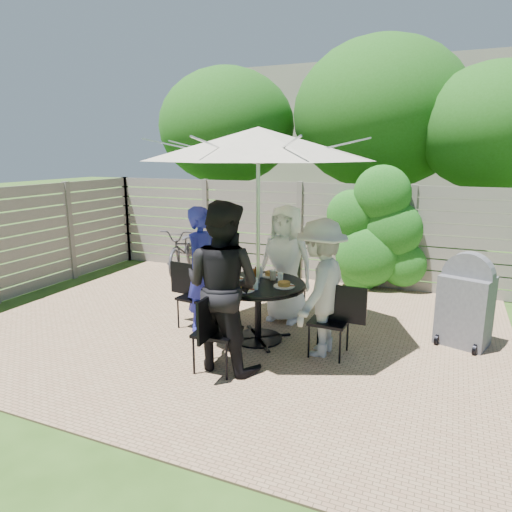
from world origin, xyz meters
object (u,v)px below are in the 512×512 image
at_px(person_right, 320,288).
at_px(glass_front, 256,284).
at_px(chair_right, 330,335).
at_px(coffee_cup, 273,275).
at_px(chair_left, 196,309).
at_px(person_front, 222,287).
at_px(plate_back, 271,274).
at_px(glass_right, 280,278).
at_px(patio_table, 258,301).
at_px(plate_right, 284,285).
at_px(bicycle, 184,249).
at_px(person_back, 286,264).
at_px(chair_front, 217,348).
at_px(plate_front, 244,288).
at_px(umbrella, 258,144).
at_px(bbq_grill, 465,304).
at_px(glass_back, 260,272).
at_px(syrup_jug, 256,275).
at_px(chair_back, 289,300).
at_px(plate_left, 234,277).

relative_size(person_right, glass_front, 11.77).
distance_m(chair_right, coffee_cup, 1.06).
bearing_deg(chair_left, person_front, -39.93).
bearing_deg(glass_front, plate_back, 94.55).
xyz_separation_m(person_front, glass_right, (0.34, 0.91, -0.10)).
xyz_separation_m(patio_table, plate_right, (0.36, -0.03, 0.26)).
xyz_separation_m(person_right, bicycle, (-3.57, 2.68, -0.36)).
bearing_deg(person_back, chair_front, -89.93).
distance_m(patio_table, plate_front, 0.44).
bearing_deg(bicycle, umbrella, -59.44).
xyz_separation_m(person_front, bbq_grill, (2.49, 1.72, -0.40)).
bearing_deg(patio_table, bbq_grill, 20.30).
bearing_deg(person_front, plate_front, -90.00).
distance_m(person_right, glass_back, 0.97).
relative_size(glass_front, glass_right, 1.00).
bearing_deg(glass_back, plate_right, -34.24).
relative_size(chair_front, bbq_grill, 0.78).
bearing_deg(syrup_jug, umbrella, -44.86).
distance_m(chair_back, person_back, 0.59).
distance_m(umbrella, chair_left, 2.41).
distance_m(syrup_jug, coffee_cup, 0.23).
bearing_deg(person_back, coffee_cup, -80.69).
bearing_deg(plate_right, plate_front, -140.06).
xyz_separation_m(chair_back, person_right, (0.74, -1.03, 0.56)).
bearing_deg(chair_right, person_back, -44.76).
distance_m(patio_table, bicycle, 3.78).
bearing_deg(chair_right, bicycle, -35.07).
height_order(plate_back, coffee_cup, coffee_cup).
height_order(chair_back, glass_back, glass_back).
distance_m(chair_back, glass_front, 1.36).
height_order(umbrella, glass_front, umbrella).
bearing_deg(coffee_cup, chair_front, -99.78).
bearing_deg(plate_back, bicycle, 140.94).
height_order(patio_table, coffee_cup, coffee_cup).
xyz_separation_m(plate_back, glass_front, (0.05, -0.63, 0.05)).
bearing_deg(chair_back, patio_table, -1.65).
bearing_deg(chair_left, bicycle, 131.02).
distance_m(person_front, plate_front, 0.49).
bearing_deg(patio_table, chair_left, 174.93).
bearing_deg(umbrella, plate_left, 174.94).
height_order(chair_right, glass_back, glass_back).
height_order(person_back, glass_right, person_back).
bearing_deg(chair_right, chair_front, 41.02).
bearing_deg(chair_front, coffee_cup, -12.67).
bearing_deg(syrup_jug, bicycle, 136.44).
distance_m(chair_left, coffee_cup, 1.23).
distance_m(patio_table, glass_front, 0.41).
bearing_deg(chair_back, person_back, -1.49).
bearing_deg(chair_front, chair_back, -7.88).
bearing_deg(plate_back, chair_back, 84.98).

